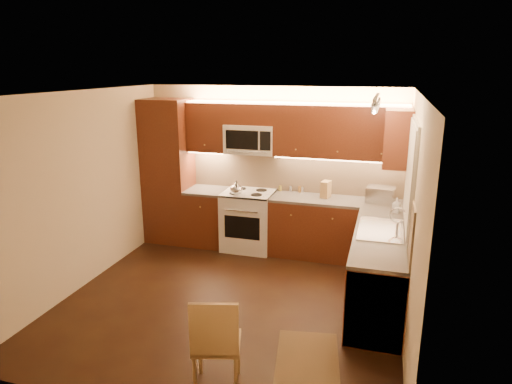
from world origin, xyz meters
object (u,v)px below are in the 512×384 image
(microwave, at_px, (251,139))
(sink, at_px, (381,224))
(kettle, at_px, (236,188))
(dining_chair, at_px, (217,341))
(soap_bottle, at_px, (396,205))
(stove, at_px, (248,220))
(toaster_oven, at_px, (380,195))
(knife_block, at_px, (326,189))

(microwave, xyz_separation_m, sink, (2.00, -1.26, -0.74))
(sink, distance_m, kettle, 2.32)
(dining_chair, bearing_deg, soap_bottle, 46.78)
(stove, distance_m, soap_bottle, 2.27)
(toaster_oven, distance_m, knife_block, 0.79)
(knife_block, height_order, soap_bottle, knife_block)
(stove, height_order, soap_bottle, soap_bottle)
(kettle, relative_size, toaster_oven, 0.58)
(microwave, relative_size, kettle, 3.48)
(microwave, bearing_deg, soap_bottle, -13.01)
(knife_block, xyz_separation_m, soap_bottle, (1.00, -0.47, -0.02))
(sink, bearing_deg, dining_chair, -122.38)
(stove, distance_m, kettle, 0.62)
(kettle, distance_m, soap_bottle, 2.31)
(stove, xyz_separation_m, soap_bottle, (2.18, -0.37, 0.54))
(sink, relative_size, knife_block, 3.49)
(soap_bottle, height_order, dining_chair, soap_bottle)
(kettle, bearing_deg, toaster_oven, -13.21)
(kettle, bearing_deg, microwave, 48.92)
(microwave, bearing_deg, kettle, -110.68)
(kettle, height_order, knife_block, knife_block)
(microwave, distance_m, soap_bottle, 2.35)
(microwave, xyz_separation_m, dining_chair, (0.69, -3.32, -1.26))
(sink, height_order, kettle, kettle)
(soap_bottle, bearing_deg, kettle, -168.70)
(sink, distance_m, knife_block, 1.48)
(microwave, distance_m, sink, 2.48)
(sink, distance_m, soap_bottle, 0.78)
(stove, bearing_deg, toaster_oven, 1.82)
(soap_bottle, bearing_deg, toaster_oven, 132.49)
(stove, bearing_deg, knife_block, 5.08)
(sink, bearing_deg, stove, 150.64)
(soap_bottle, bearing_deg, dining_chair, -102.27)
(sink, bearing_deg, toaster_oven, 92.13)
(microwave, xyz_separation_m, kettle, (-0.13, -0.34, -0.69))
(kettle, xyz_separation_m, dining_chair, (0.82, -2.99, -0.57))
(kettle, relative_size, soap_bottle, 1.09)
(kettle, distance_m, dining_chair, 3.15)
(microwave, height_order, toaster_oven, microwave)
(kettle, xyz_separation_m, soap_bottle, (2.30, -0.17, -0.03))
(microwave, height_order, knife_block, microwave)
(toaster_oven, relative_size, knife_block, 1.52)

